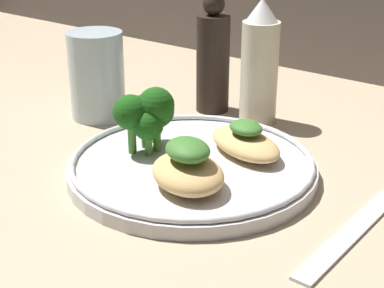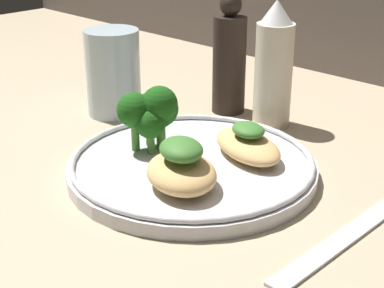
{
  "view_description": "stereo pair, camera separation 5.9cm",
  "coord_description": "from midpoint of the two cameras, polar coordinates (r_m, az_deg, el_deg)",
  "views": [
    {
      "loc": [
        33.12,
        -42.76,
        26.93
      ],
      "look_at": [
        0.0,
        0.0,
        3.4
      ],
      "focal_mm": 55.0,
      "sensor_mm": 36.0,
      "label": 1
    },
    {
      "loc": [
        37.58,
        -38.91,
        26.93
      ],
      "look_at": [
        0.0,
        0.0,
        3.4
      ],
      "focal_mm": 55.0,
      "sensor_mm": 36.0,
      "label": 2
    }
  ],
  "objects": [
    {
      "name": "drinking_glass",
      "position": [
        0.75,
        -5.44,
        6.88
      ],
      "size": [
        6.92,
        6.92,
        10.96
      ],
      "color": "silver",
      "rests_on": "ground_plane"
    },
    {
      "name": "ground_plane",
      "position": [
        0.61,
        2.79,
        -3.45
      ],
      "size": [
        180.0,
        180.0,
        1.0
      ],
      "primitive_type": "cube",
      "color": "tan"
    },
    {
      "name": "sauce_bottle",
      "position": [
        0.72,
        10.28,
        7.31
      ],
      "size": [
        4.56,
        4.56,
        15.35
      ],
      "color": "beige",
      "rests_on": "ground_plane"
    },
    {
      "name": "plate",
      "position": [
        0.6,
        2.82,
        -2.18
      ],
      "size": [
        25.38,
        25.38,
        2.0
      ],
      "color": "silver",
      "rests_on": "ground_plane"
    },
    {
      "name": "grilled_meat_middle",
      "position": [
        0.61,
        8.18,
        -0.07
      ],
      "size": [
        10.83,
        8.41,
        3.62
      ],
      "color": "tan",
      "rests_on": "plate"
    },
    {
      "name": "broccoli_bunch",
      "position": [
        0.61,
        -1.14,
        3.11
      ],
      "size": [
        5.47,
        6.92,
        7.0
      ],
      "color": "#4C8E38",
      "rests_on": "plate"
    },
    {
      "name": "pepper_grinder",
      "position": [
        0.76,
        5.88,
        8.08
      ],
      "size": [
        4.27,
        4.27,
        15.26
      ],
      "color": "black",
      "rests_on": "ground_plane"
    },
    {
      "name": "fork",
      "position": [
        0.51,
        17.5,
        -8.91
      ],
      "size": [
        2.09,
        18.15,
        0.6
      ],
      "color": "silver",
      "rests_on": "ground_plane"
    },
    {
      "name": "grilled_meat_front",
      "position": [
        0.54,
        2.08,
        -2.46
      ],
      "size": [
        10.22,
        9.4,
        4.77
      ],
      "color": "tan",
      "rests_on": "plate"
    }
  ]
}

